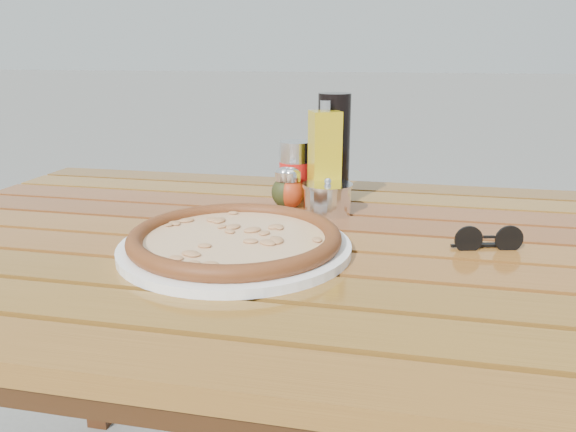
% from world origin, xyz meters
% --- Properties ---
extents(table, '(1.40, 0.90, 0.75)m').
position_xyz_m(table, '(0.00, -0.00, 0.67)').
color(table, '#3D240D').
rests_on(table, ground).
extents(plate, '(0.37, 0.37, 0.01)m').
position_xyz_m(plate, '(-0.06, -0.09, 0.76)').
color(plate, white).
rests_on(plate, table).
extents(pizza, '(0.36, 0.36, 0.03)m').
position_xyz_m(pizza, '(-0.06, -0.09, 0.77)').
color(pizza, '#FFE5B6').
rests_on(pizza, plate).
extents(pepper_shaker, '(0.06, 0.06, 0.08)m').
position_xyz_m(pepper_shaker, '(-0.03, 0.18, 0.79)').
color(pepper_shaker, '#BC3A15').
rests_on(pepper_shaker, table).
extents(oregano_shaker, '(0.06, 0.06, 0.08)m').
position_xyz_m(oregano_shaker, '(-0.04, 0.18, 0.79)').
color(oregano_shaker, '#343A17').
rests_on(oregano_shaker, table).
extents(dark_bottle, '(0.08, 0.08, 0.22)m').
position_xyz_m(dark_bottle, '(0.04, 0.25, 0.86)').
color(dark_bottle, black).
rests_on(dark_bottle, table).
extents(soda_can, '(0.07, 0.07, 0.12)m').
position_xyz_m(soda_can, '(-0.04, 0.26, 0.81)').
color(soda_can, silver).
rests_on(soda_can, table).
extents(olive_oil_cruet, '(0.07, 0.07, 0.21)m').
position_xyz_m(olive_oil_cruet, '(0.03, 0.20, 0.85)').
color(olive_oil_cruet, '#B79B13').
rests_on(olive_oil_cruet, table).
extents(parmesan_tin, '(0.12, 0.12, 0.07)m').
position_xyz_m(parmesan_tin, '(0.05, 0.15, 0.78)').
color(parmesan_tin, silver).
rests_on(parmesan_tin, table).
extents(sunglasses, '(0.11, 0.05, 0.04)m').
position_xyz_m(sunglasses, '(0.32, 0.00, 0.77)').
color(sunglasses, black).
rests_on(sunglasses, table).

